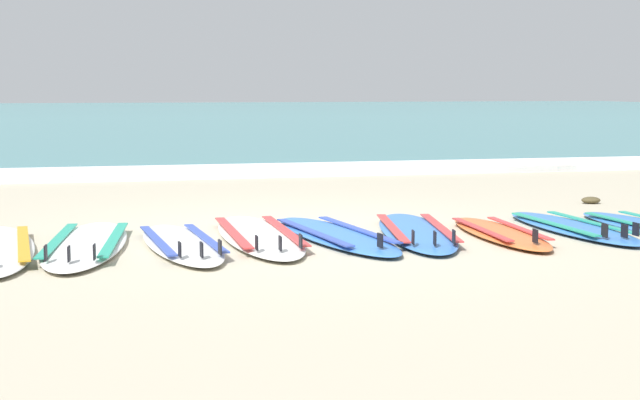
# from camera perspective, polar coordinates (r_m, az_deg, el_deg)

# --- Properties ---
(ground_plane) EXTENTS (80.00, 80.00, 0.00)m
(ground_plane) POSITION_cam_1_polar(r_m,az_deg,el_deg) (8.53, -1.05, -1.97)
(ground_plane) COLOR #B7AD93
(sea) EXTENTS (80.00, 60.00, 0.10)m
(sea) POSITION_cam_1_polar(r_m,az_deg,el_deg) (43.39, -11.02, 5.04)
(sea) COLOR teal
(sea) RESTS_ON ground
(wave_foam_strip) EXTENTS (80.00, 1.30, 0.11)m
(wave_foam_strip) POSITION_cam_1_polar(r_m,az_deg,el_deg) (14.15, -6.02, 1.72)
(wave_foam_strip) COLOR white
(wave_foam_strip) RESTS_ON ground
(surfboard_2) EXTENTS (0.90, 2.54, 0.18)m
(surfboard_2) POSITION_cam_1_polar(r_m,az_deg,el_deg) (7.93, -13.87, -2.57)
(surfboard_2) COLOR white
(surfboard_2) RESTS_ON ground
(surfboard_3) EXTENTS (0.73, 2.21, 0.18)m
(surfboard_3) POSITION_cam_1_polar(r_m,az_deg,el_deg) (7.80, -8.32, -2.60)
(surfboard_3) COLOR white
(surfboard_3) RESTS_ON ground
(surfboard_4) EXTENTS (0.62, 2.49, 0.18)m
(surfboard_4) POSITION_cam_1_polar(r_m,az_deg,el_deg) (8.15, -3.70, -2.14)
(surfboard_4) COLOR white
(surfboard_4) RESTS_ON ground
(surfboard_5) EXTENTS (0.91, 2.37, 0.18)m
(surfboard_5) POSITION_cam_1_polar(r_m,az_deg,el_deg) (8.16, 0.92, -2.11)
(surfboard_5) COLOR #3875CC
(surfboard_5) RESTS_ON ground
(surfboard_6) EXTENTS (0.99, 2.43, 0.18)m
(surfboard_6) POSITION_cam_1_polar(r_m,az_deg,el_deg) (8.38, 5.80, -1.90)
(surfboard_6) COLOR #3875CC
(surfboard_6) RESTS_ON ground
(surfboard_7) EXTENTS (0.57, 1.95, 0.18)m
(surfboard_7) POSITION_cam_1_polar(r_m,az_deg,el_deg) (8.42, 10.75, -1.95)
(surfboard_7) COLOR orange
(surfboard_7) RESTS_ON ground
(surfboard_8) EXTENTS (0.60, 2.15, 0.18)m
(surfboard_8) POSITION_cam_1_polar(r_m,az_deg,el_deg) (8.90, 14.91, -1.59)
(surfboard_8) COLOR #3875CC
(surfboard_8) RESTS_ON ground
(seaweed_clump_near_shoreline) EXTENTS (0.22, 0.17, 0.08)m
(seaweed_clump_near_shoreline) POSITION_cam_1_polar(r_m,az_deg,el_deg) (11.07, 15.97, -0.01)
(seaweed_clump_near_shoreline) COLOR #4C4228
(seaweed_clump_near_shoreline) RESTS_ON ground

